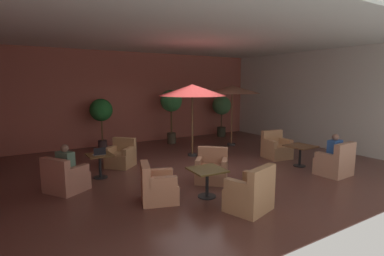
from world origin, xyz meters
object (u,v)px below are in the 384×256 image
at_px(potted_tree_mid_right, 171,104).
at_px(open_laptop, 99,153).
at_px(cafe_table_mid_center, 300,150).
at_px(armchair_mid_center_north, 335,163).
at_px(potted_tree_mid_left, 222,108).
at_px(armchair_mid_center_east, 276,148).
at_px(cafe_table_front_right, 207,176).
at_px(patio_umbrella_center_beige, 192,90).
at_px(patron_by_window, 335,148).
at_px(patio_umbrella_tall_red, 232,90).
at_px(iced_drink_cup, 104,152).
at_px(potted_tree_left_corner, 101,112).
at_px(armchair_front_left_north, 65,179).
at_px(cafe_table_front_left, 100,161).
at_px(armchair_front_right_east, 157,187).
at_px(armchair_front_right_north, 212,169).
at_px(armchair_front_left_east, 121,156).
at_px(armchair_front_right_south, 251,194).
at_px(patron_blue_shirt, 65,161).

bearing_deg(potted_tree_mid_right, open_laptop, -140.37).
bearing_deg(cafe_table_mid_center, armchair_mid_center_north, -87.11).
bearing_deg(potted_tree_mid_left, open_laptop, -152.77).
relative_size(armchair_mid_center_north, armchair_mid_center_east, 1.03).
xyz_separation_m(cafe_table_front_right, patio_umbrella_center_beige, (1.72, 3.39, 1.76)).
bearing_deg(patron_by_window, patio_umbrella_tall_red, 87.82).
bearing_deg(patron_by_window, cafe_table_front_right, 172.71).
bearing_deg(iced_drink_cup, potted_tree_left_corner, 75.40).
bearing_deg(armchair_front_left_north, potted_tree_mid_right, 37.89).
bearing_deg(potted_tree_mid_right, armchair_mid_center_east, -65.40).
bearing_deg(potted_tree_left_corner, cafe_table_front_left, -106.34).
distance_m(armchair_front_left_north, potted_tree_mid_right, 6.12).
distance_m(patio_umbrella_tall_red, patio_umbrella_center_beige, 2.39).
height_order(armchair_front_right_east, potted_tree_mid_left, potted_tree_mid_left).
relative_size(armchair_front_right_north, iced_drink_cup, 9.76).
bearing_deg(potted_tree_mid_right, cafe_table_mid_center, -71.92).
bearing_deg(cafe_table_front_right, iced_drink_cup, 120.24).
relative_size(armchair_front_left_east, armchair_mid_center_east, 1.11).
xyz_separation_m(cafe_table_front_right, patron_by_window, (3.84, -0.49, 0.26)).
bearing_deg(armchair_front_right_south, patron_by_window, 8.94).
xyz_separation_m(cafe_table_front_left, armchair_mid_center_north, (5.47, -3.14, -0.13)).
bearing_deg(armchair_front_right_north, iced_drink_cup, 141.43).
xyz_separation_m(armchair_mid_center_north, potted_tree_mid_left, (1.05, 6.44, 1.01)).
xyz_separation_m(cafe_table_front_left, patio_umbrella_tall_red, (5.64, 1.49, 1.76)).
height_order(armchair_front_left_north, armchair_front_right_north, armchair_front_right_north).
xyz_separation_m(armchair_front_left_east, open_laptop, (-0.84, -0.83, 0.38)).
distance_m(potted_tree_left_corner, potted_tree_mid_left, 5.55).
height_order(cafe_table_front_right, iced_drink_cup, iced_drink_cup).
bearing_deg(patron_blue_shirt, armchair_front_left_east, 37.65).
height_order(potted_tree_left_corner, potted_tree_mid_right, potted_tree_mid_right).
xyz_separation_m(armchair_front_right_south, iced_drink_cup, (-1.83, 3.65, 0.35)).
relative_size(potted_tree_left_corner, potted_tree_mid_right, 0.87).
height_order(armchair_front_left_north, iced_drink_cup, armchair_front_left_north).
bearing_deg(armchair_front_right_east, cafe_table_front_left, 104.83).
height_order(cafe_table_mid_center, armchair_mid_center_north, armchair_mid_center_north).
relative_size(armchair_front_right_east, armchair_mid_center_north, 1.01).
height_order(cafe_table_mid_center, potted_tree_left_corner, potted_tree_left_corner).
xyz_separation_m(armchair_front_left_north, potted_tree_mid_right, (4.71, 3.66, 1.34)).
height_order(armchair_mid_center_east, patron_blue_shirt, patron_blue_shirt).
distance_m(cafe_table_front_left, armchair_mid_center_north, 6.30).
distance_m(cafe_table_front_left, armchair_front_right_north, 2.95).
height_order(armchair_front_right_east, patron_by_window, patron_by_window).
relative_size(patron_by_window, iced_drink_cup, 6.12).
height_order(armchair_front_right_south, cafe_table_mid_center, armchair_front_right_south).
distance_m(armchair_front_left_east, cafe_table_front_right, 3.47).
relative_size(armchair_front_right_south, potted_tree_mid_right, 0.44).
bearing_deg(potted_tree_left_corner, armchair_front_left_north, -116.30).
relative_size(cafe_table_front_left, open_laptop, 1.99).
height_order(cafe_table_front_right, patron_by_window, patron_by_window).
xyz_separation_m(armchair_front_left_north, armchair_mid_center_north, (6.43, -2.53, 0.03)).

